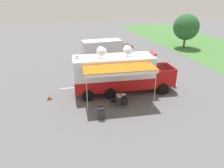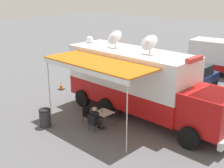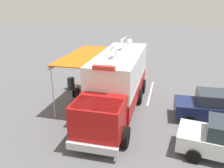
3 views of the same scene
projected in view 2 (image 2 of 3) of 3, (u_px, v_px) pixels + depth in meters
name	position (u px, v px, depth m)	size (l,w,h in m)	color
ground_plane	(129.00, 112.00, 16.67)	(100.00, 100.00, 0.00)	#5B5B60
lot_stripe	(118.00, 93.00, 19.63)	(0.12, 4.80, 0.01)	silver
command_truck	(140.00, 82.00, 15.55)	(5.35, 9.67, 4.53)	#B71414
folding_table	(104.00, 113.00, 14.79)	(0.87, 0.87, 0.73)	silver
water_bottle	(102.00, 110.00, 14.77)	(0.07, 0.07, 0.22)	#3F9959
folding_chair_at_table	(93.00, 122.00, 14.24)	(0.52, 0.52, 0.87)	black
folding_chair_beside_table	(88.00, 114.00, 15.14)	(0.52, 0.52, 0.87)	black
seated_responder	(96.00, 118.00, 14.33)	(0.69, 0.59, 1.25)	black
trash_bin	(45.00, 118.00, 14.80)	(0.57, 0.57, 0.91)	#2D2D33
traffic_cone	(61.00, 85.00, 20.24)	(0.36, 0.36, 0.58)	black
car_far_corner	(194.00, 78.00, 19.75)	(4.27, 2.15, 1.76)	navy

